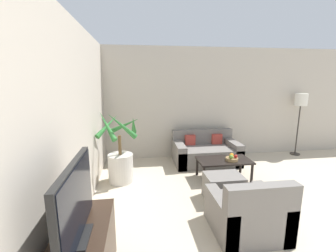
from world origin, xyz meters
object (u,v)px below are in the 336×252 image
at_px(fruit_bowl, 232,159).
at_px(ottoman, 223,187).
at_px(apple_red, 236,156).
at_px(armchair, 247,214).
at_px(potted_palm, 120,159).
at_px(television, 76,203).
at_px(orange_fruit, 232,155).
at_px(floor_lamp, 301,104).
at_px(apple_green, 231,157).
at_px(coffee_table, 224,162).
at_px(sofa_loveseat, 206,152).

relative_size(fruit_bowl, ottoman, 0.40).
distance_m(apple_red, armchair, 1.58).
height_order(potted_palm, armchair, potted_palm).
relative_size(television, apple_red, 14.24).
bearing_deg(fruit_bowl, armchair, -106.22).
height_order(potted_palm, orange_fruit, potted_palm).
xyz_separation_m(fruit_bowl, armchair, (-0.44, -1.50, -0.17)).
height_order(floor_lamp, apple_red, floor_lamp).
bearing_deg(fruit_bowl, apple_green, -127.02).
distance_m(coffee_table, apple_green, 0.21).
bearing_deg(television, floor_lamp, 36.77).
xyz_separation_m(potted_palm, ottoman, (1.70, -0.91, -0.24)).
relative_size(floor_lamp, apple_red, 24.26).
xyz_separation_m(potted_palm, sofa_loveseat, (1.91, 0.75, -0.19)).
bearing_deg(potted_palm, ottoman, -28.15).
relative_size(fruit_bowl, armchair, 0.27).
xyz_separation_m(floor_lamp, armchair, (-2.75, -2.74, -1.09)).
distance_m(apple_red, orange_fruit, 0.08).
xyz_separation_m(sofa_loveseat, floor_lamp, (2.52, 0.26, 1.08)).
bearing_deg(ottoman, fruit_bowl, 57.68).
bearing_deg(fruit_bowl, orange_fruit, 77.55).
distance_m(television, orange_fruit, 3.23).
height_order(sofa_loveseat, apple_red, sofa_loveseat).
bearing_deg(ottoman, television, -140.63).
relative_size(potted_palm, armchair, 1.63).
bearing_deg(sofa_loveseat, ottoman, -97.36).
xyz_separation_m(television, armchair, (1.85, 0.70, -0.71)).
bearing_deg(television, apple_green, 43.71).
distance_m(orange_fruit, armchair, 1.61).
distance_m(orange_fruit, ottoman, 0.87).
height_order(sofa_loveseat, ottoman, sofa_loveseat).
relative_size(coffee_table, apple_green, 13.24).
bearing_deg(apple_red, armchair, -108.76).
xyz_separation_m(fruit_bowl, apple_green, (-0.04, -0.05, 0.07)).
xyz_separation_m(coffee_table, ottoman, (-0.30, -0.74, -0.14)).
bearing_deg(apple_green, floor_lamp, 28.72).
height_order(coffee_table, apple_green, apple_green).
bearing_deg(apple_green, potted_palm, 172.23).
distance_m(fruit_bowl, ottoman, 0.82).
distance_m(potted_palm, apple_red, 2.20).
height_order(sofa_loveseat, apple_green, sofa_loveseat).
bearing_deg(armchair, sofa_loveseat, 84.80).
bearing_deg(ottoman, potted_palm, 151.85).
distance_m(potted_palm, orange_fruit, 2.14).
bearing_deg(potted_palm, floor_lamp, 12.75).
relative_size(floor_lamp, orange_fruit, 19.50).
height_order(television, fruit_bowl, television).
bearing_deg(potted_palm, television, -93.87).
bearing_deg(television, orange_fruit, 44.19).
bearing_deg(orange_fruit, fruit_bowl, -102.45).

